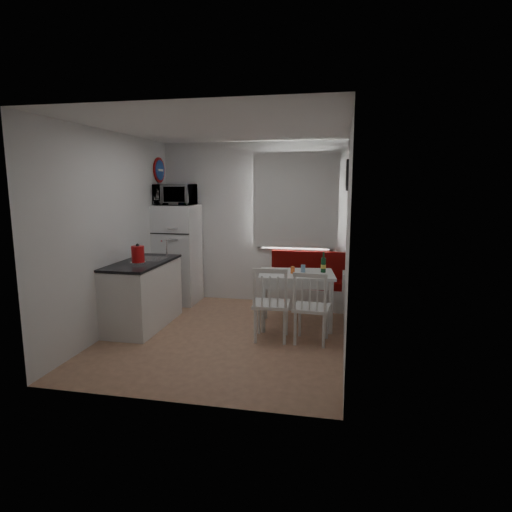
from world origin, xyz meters
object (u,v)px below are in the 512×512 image
Objects in this scene: chair_right at (311,300)px; fridge at (178,254)px; dining_table at (297,279)px; kitchen_counter at (143,293)px; chair_left at (270,296)px; microwave at (175,195)px; wine_bottle at (323,262)px; kettle at (138,254)px; bench at (307,289)px.

chair_right is 0.30× the size of fridge.
fridge reaches higher than dining_table.
chair_left is at bearing -8.21° from kitchen_counter.
microwave reaches higher than chair_left.
microwave is (0.02, 1.19, 1.31)m from kitchen_counter.
kitchen_counter is 2.19× the size of microwave.
wine_bottle is (0.35, 0.10, 0.22)m from dining_table.
kitchen_counter is at bearing -90.90° from fridge.
chair_left is at bearing -1.95° from kettle.
kettle reaches higher than wine_bottle.
kettle is (0.03, -1.39, -0.73)m from microwave.
bench is at bearing 32.57° from kitchen_counter.
bench is at bearing 2.96° from fridge.
kitchen_counter is 1.29m from fridge.
kitchen_counter is 1.77m from microwave.
dining_table is at bearing 114.93° from chair_right.
wine_bottle is (0.60, 0.77, 0.30)m from chair_left.
chair_left is at bearing -101.05° from bench.
microwave reaches higher than kettle.
chair_left is (-0.31, -1.61, 0.29)m from bench.
chair_right is 0.81× the size of microwave.
bench is at bearing 75.55° from chair_left.
fridge is 5.71× the size of wine_bottle.
fridge is 2.65× the size of microwave.
kettle is 0.94× the size of wine_bottle.
kitchen_counter is at bearing -176.46° from dining_table.
chair_left is (-0.25, -0.67, -0.08)m from dining_table.
kettle reaches higher than chair_left.
microwave reaches higher than wine_bottle.
chair_left is 2.59m from microwave.
dining_table is at bearing 16.86° from kettle.
kitchen_counter is 5.03× the size of kettle.
fridge reaches higher than kettle.
fridge is at bearing 162.81° from wine_bottle.
dining_table is 2.20m from fridge.
kettle is at bearing 174.64° from chair_left.
kitchen_counter is at bearing 168.39° from chair_left.
dining_table is (2.05, 0.41, 0.21)m from kitchen_counter.
dining_table is at bearing 11.22° from kitchen_counter.
microwave is at bearing 137.39° from chair_left.
kitchen_counter reaches higher than chair_right.
chair_right is at bearing -83.44° from bench.
bench is 1.02m from dining_table.
chair_left is 1.04× the size of chair_right.
fridge is at bearing 150.96° from chair_right.
kitchen_counter is 2.61× the size of chair_left.
kitchen_counter is 2.72× the size of chair_right.
kettle is at bearing -170.81° from dining_table.
dining_table is 2.14× the size of chair_left.
fridge is 0.97m from microwave.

